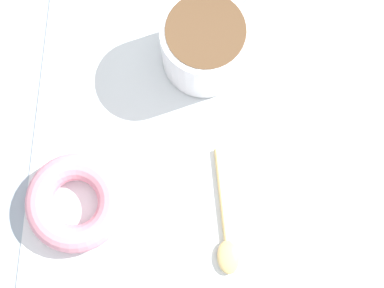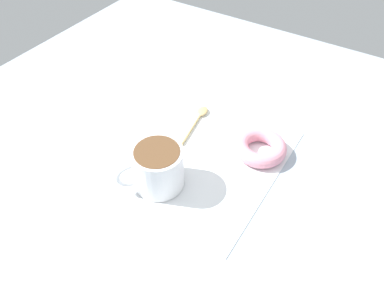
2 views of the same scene
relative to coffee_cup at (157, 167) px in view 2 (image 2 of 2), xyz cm
name	(u,v)px [view 2 (image 2 of 2)]	position (x,y,z in cm)	size (l,w,h in cm)	color
ground_plane	(185,155)	(-0.56, 10.02, -5.74)	(120.00, 120.00, 2.00)	#99A8B7
napkin	(192,151)	(0.86, 10.70, -4.59)	(35.66, 35.66, 0.30)	white
coffee_cup	(157,167)	(0.00, 0.00, 0.00)	(10.02, 11.49, 8.59)	white
donut	(260,147)	(12.99, 17.79, -2.94)	(10.83, 10.83, 3.00)	pink
spoon	(199,116)	(-3.45, 20.59, -4.04)	(3.67, 13.75, 0.90)	#D8B772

